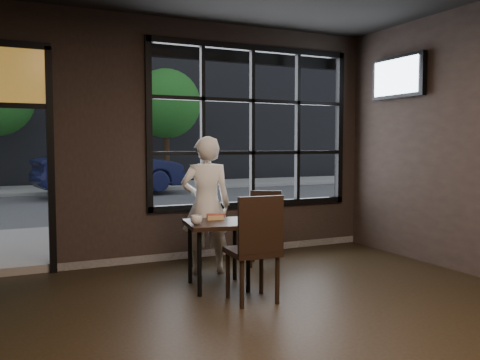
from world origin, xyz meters
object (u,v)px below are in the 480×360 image
man (206,205)px  navy_car (111,169)px  cafe_table (218,254)px  chair_near (252,248)px

man → navy_car: man is taller
cafe_table → chair_near: chair_near is taller
cafe_table → man: man is taller
cafe_table → man: (0.12, 0.66, 0.46)m
chair_near → navy_car: (0.76, 11.12, 0.29)m
chair_near → navy_car: 11.14m
chair_near → man: bearing=-86.9°
cafe_table → chair_near: 0.61m
cafe_table → navy_car: navy_car is taller
man → navy_car: size_ratio=0.37×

